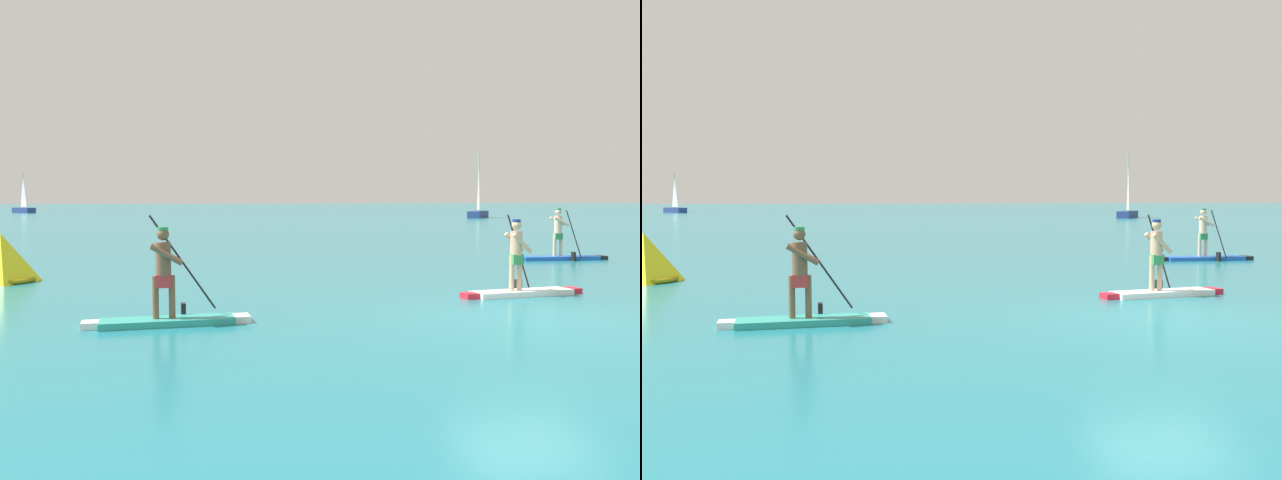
{
  "view_description": "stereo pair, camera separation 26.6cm",
  "coord_description": "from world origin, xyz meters",
  "views": [
    {
      "loc": [
        -6.44,
        -11.15,
        2.18
      ],
      "look_at": [
        -2.05,
        7.52,
        0.98
      ],
      "focal_mm": 38.59,
      "sensor_mm": 36.0,
      "label": 1
    },
    {
      "loc": [
        -6.18,
        -11.21,
        2.18
      ],
      "look_at": [
        -2.05,
        7.52,
        0.98
      ],
      "focal_mm": 38.59,
      "sensor_mm": 36.0,
      "label": 2
    }
  ],
  "objects": [
    {
      "name": "race_marker_buoy",
      "position": [
        -10.39,
        7.79,
        0.56
      ],
      "size": [
        1.69,
        1.69,
        1.26
      ],
      "color": "yellow",
      "rests_on": "ground"
    },
    {
      "name": "paddleboarder_mid_center",
      "position": [
        1.35,
        2.55,
        0.36
      ],
      "size": [
        2.97,
        0.93,
        1.81
      ],
      "rotation": [
        0.0,
        0.0,
        0.11
      ],
      "color": "white",
      "rests_on": "ground"
    },
    {
      "name": "sailboat_left_horizon",
      "position": [
        -24.79,
        91.94,
        0.77
      ],
      "size": [
        3.63,
        4.19,
        5.77
      ],
      "rotation": [
        0.0,
        0.0,
        2.23
      ],
      "color": "navy",
      "rests_on": "ground"
    },
    {
      "name": "paddleboarder_far_right",
      "position": [
        7.14,
        10.15,
        0.32
      ],
      "size": [
        3.46,
        1.04,
        1.8
      ],
      "rotation": [
        0.0,
        0.0,
        -0.08
      ],
      "color": "blue",
      "rests_on": "ground"
    },
    {
      "name": "ground",
      "position": [
        0.0,
        0.0,
        0.0
      ],
      "size": [
        440.0,
        440.0,
        0.0
      ],
      "primitive_type": "plane",
      "color": "#1E727F"
    },
    {
      "name": "sailboat_right_horizon",
      "position": [
        26.68,
        56.11,
        0.86
      ],
      "size": [
        4.1,
        4.82,
        6.75
      ],
      "rotation": [
        0.0,
        0.0,
        4.06
      ],
      "color": "navy",
      "rests_on": "ground"
    },
    {
      "name": "paddleboarder_near_left",
      "position": [
        -6.31,
        0.77,
        0.36
      ],
      "size": [
        2.82,
        0.87,
        1.9
      ],
      "rotation": [
        0.0,
        0.0,
        0.03
      ],
      "color": "teal",
      "rests_on": "ground"
    }
  ]
}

